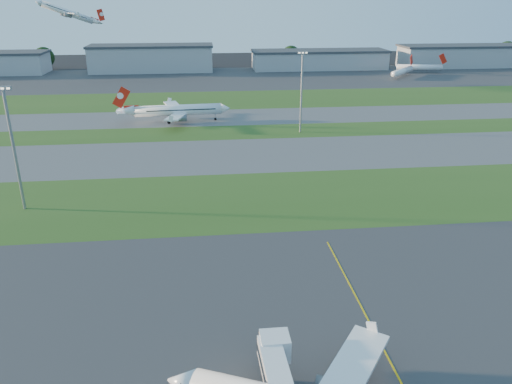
{
  "coord_description": "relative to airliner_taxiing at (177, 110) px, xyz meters",
  "views": [
    {
      "loc": [
        -16.83,
        -49.52,
        42.25
      ],
      "look_at": [
        -7.2,
        38.76,
        7.0
      ],
      "focal_mm": 35.0,
      "sensor_mm": 36.0,
      "label": 1
    }
  ],
  "objects": [
    {
      "name": "airliner_departing",
      "position": [
        -54.09,
        89.06,
        29.92
      ],
      "size": [
        28.13,
        23.96,
        9.4
      ],
      "rotation": [
        0.0,
        0.0,
        0.42
      ],
      "color": "white"
    },
    {
      "name": "mini_jet_far",
      "position": [
        134.34,
        105.23,
        -0.82
      ],
      "size": [
        28.54,
        6.9,
        9.48
      ],
      "rotation": [
        0.0,
        0.0,
        -0.14
      ],
      "color": "white",
      "rests_on": "ground"
    },
    {
      "name": "yellow_line",
      "position": [
        30.64,
        -126.79,
        -4.1
      ],
      "size": [
        0.25,
        60.0,
        0.02
      ],
      "primitive_type": "cube",
      "color": "gold",
      "rests_on": "ground"
    },
    {
      "name": "apron_near",
      "position": [
        25.64,
        -126.79,
        -4.1
      ],
      "size": [
        300.0,
        70.0,
        0.01
      ],
      "primitive_type": "cube",
      "color": "#333335",
      "rests_on": "ground"
    },
    {
      "name": "tree_east",
      "position": [
        140.64,
        140.21,
        2.06
      ],
      "size": [
        10.45,
        10.45,
        11.4
      ],
      "color": "black",
      "rests_on": "ground"
    },
    {
      "name": "apron_far",
      "position": [
        25.64,
        98.21,
        -4.1
      ],
      "size": [
        400.0,
        80.0,
        0.01
      ],
      "primitive_type": "cube",
      "color": "#333335",
      "rests_on": "ground"
    },
    {
      "name": "hangar_far_east",
      "position": [
        180.64,
        128.21,
        2.53
      ],
      "size": [
        96.9,
        23.0,
        13.2
      ],
      "color": "#96999E",
      "rests_on": "ground"
    },
    {
      "name": "tree_far_east",
      "position": [
        210.64,
        144.21,
        3.36
      ],
      "size": [
        12.65,
        12.65,
        13.8
      ],
      "color": "black",
      "rests_on": "ground"
    },
    {
      "name": "grass_strip_c",
      "position": [
        25.64,
        38.21,
        -4.1
      ],
      "size": [
        300.0,
        40.0,
        0.01
      ],
      "primitive_type": "cube",
      "color": "#30541C",
      "rests_on": "ground"
    },
    {
      "name": "tree_mid_east",
      "position": [
        65.64,
        142.21,
        2.71
      ],
      "size": [
        11.55,
        11.55,
        12.6
      ],
      "color": "black",
      "rests_on": "ground"
    },
    {
      "name": "taxiway_a",
      "position": [
        25.64,
        -41.79,
        -4.1
      ],
      "size": [
        300.0,
        32.0,
        0.01
      ],
      "primitive_type": "cube",
      "color": "#515154",
      "rests_on": "ground"
    },
    {
      "name": "mini_jet_near",
      "position": [
        118.55,
        90.8,
        -0.82
      ],
      "size": [
        20.22,
        22.6,
        9.48
      ],
      "rotation": [
        0.0,
        0.0,
        0.85
      ],
      "color": "white",
      "rests_on": "ground"
    },
    {
      "name": "light_mast_centre",
      "position": [
        40.64,
        -18.79,
        10.71
      ],
      "size": [
        3.2,
        0.7,
        25.8
      ],
      "color": "gray",
      "rests_on": "ground"
    },
    {
      "name": "hangar_west",
      "position": [
        -19.36,
        128.21,
        3.53
      ],
      "size": [
        71.4,
        23.0,
        15.2
      ],
      "color": "#96999E",
      "rests_on": "ground"
    },
    {
      "name": "tree_mid_west",
      "position": [
        5.64,
        139.21,
        1.73
      ],
      "size": [
        9.9,
        9.9,
        10.8
      ],
      "color": "black",
      "rests_on": "ground"
    },
    {
      "name": "grass_strip_a",
      "position": [
        25.64,
        -74.79,
        -4.1
      ],
      "size": [
        300.0,
        34.0,
        0.01
      ],
      "primitive_type": "cube",
      "color": "#30541C",
      "rests_on": "ground"
    },
    {
      "name": "hangar_east",
      "position": [
        80.64,
        128.21,
        1.53
      ],
      "size": [
        81.6,
        23.0,
        11.2
      ],
      "color": "#96999E",
      "rests_on": "ground"
    },
    {
      "name": "light_mast_west",
      "position": [
        -29.36,
        -74.79,
        10.71
      ],
      "size": [
        3.2,
        0.7,
        25.8
      ],
      "color": "gray",
      "rests_on": "ground"
    },
    {
      "name": "airliner_taxiing",
      "position": [
        0.0,
        0.0,
        0.0
      ],
      "size": [
        37.46,
        31.71,
        11.68
      ],
      "rotation": [
        0.0,
        0.0,
        3.21
      ],
      "color": "white",
      "rests_on": "ground"
    },
    {
      "name": "grass_strip_b",
      "position": [
        25.64,
        -16.79,
        -4.1
      ],
      "size": [
        300.0,
        18.0,
        0.01
      ],
      "primitive_type": "cube",
      "color": "#30541C",
      "rests_on": "ground"
    },
    {
      "name": "taxiway_b",
      "position": [
        25.64,
        5.21,
        -4.1
      ],
      "size": [
        300.0,
        26.0,
        0.01
      ],
      "primitive_type": "cube",
      "color": "#515154",
      "rests_on": "ground"
    },
    {
      "name": "ground",
      "position": [
        25.64,
        -126.79,
        -4.1
      ],
      "size": [
        700.0,
        700.0,
        0.0
      ],
      "primitive_type": "plane",
      "color": "black",
      "rests_on": "ground"
    },
    {
      "name": "tree_west",
      "position": [
        -84.36,
        143.21,
        3.04
      ],
      "size": [
        12.1,
        12.1,
        13.2
      ],
      "color": "black",
      "rests_on": "ground"
    }
  ]
}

